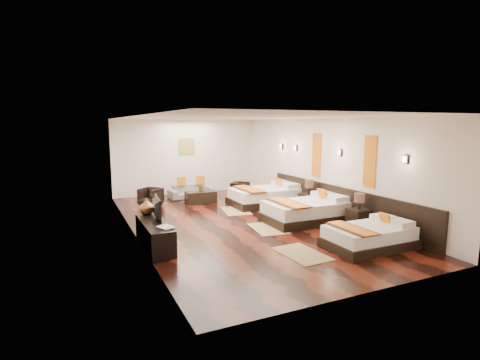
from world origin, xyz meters
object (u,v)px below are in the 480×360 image
tv (154,208)px  table_plant (201,187)px  bed_near (370,236)px  bed_far (266,196)px  tv_console (155,235)px  nightstand_b (309,200)px  armchair_right (240,189)px  figurine (147,206)px  bed_mid (307,211)px  sofa (191,191)px  book (161,229)px  armchair_left (151,197)px  nightstand_a (359,217)px  coffee_table (201,197)px

tv → table_plant: tv is taller
table_plant → bed_near: bearing=-73.1°
bed_far → tv_console: bearing=-147.1°
bed_far → nightstand_b: 1.54m
nightstand_b → tv: size_ratio=1.13×
nightstand_b → armchair_right: 3.17m
tv_console → figurine: bearing=90.0°
bed_mid → figurine: size_ratio=5.96×
tv_console → sofa: (2.36, 4.92, -0.04)m
book → armchair_left: size_ratio=0.54×
table_plant → bed_mid: bearing=-63.2°
nightstand_a → armchair_left: 6.51m
nightstand_a → tv_console: (-4.95, 0.77, -0.05)m
armchair_left → table_plant: table_plant is taller
bed_far → table_plant: (-1.80, 1.22, 0.25)m
figurine → armchair_right: size_ratio=0.64×
bed_near → nightstand_b: bearing=77.2°
figurine → nightstand_a: bearing=-17.4°
bed_near → nightstand_b: size_ratio=1.92×
bed_mid → book: bearing=-166.7°
nightstand_a → book: nightstand_a is taller
bed_far → bed_mid: bearing=-90.0°
nightstand_b → armchair_right: nightstand_b is taller
nightstand_b → bed_near: bearing=-102.8°
nightstand_b → armchair_left: 5.06m
bed_far → tv_console: (-4.20, -2.72, -0.02)m
figurine → book: bearing=-90.0°
coffee_table → bed_mid: bearing=-62.1°
bed_near → tv_console: (-4.19, 1.94, 0.03)m
bed_mid → table_plant: bed_mid is taller
bed_far → book: 5.36m
nightstand_b → book: (-4.94, -1.97, 0.23)m
tv_console → tv: bearing=77.5°
coffee_table → table_plant: 0.35m
armchair_left → figurine: bearing=-52.4°
tv_console → sofa: bearing=64.4°
sofa → armchair_right: bearing=-22.1°
nightstand_b → sofa: 4.39m
bed_mid → armchair_right: 4.02m
sofa → armchair_right: armchair_right is taller
armchair_left → coffee_table: 1.64m
book → coffee_table: size_ratio=0.34×
nightstand_a → sofa: (-2.59, 5.68, -0.09)m
tv_console → coffee_table: 4.53m
book → armchair_right: size_ratio=0.59×
sofa → armchair_right: 1.78m
bed_near → tv: size_ratio=2.17×
nightstand_a → sofa: 6.25m
coffee_table → nightstand_a: bearing=-60.8°
armchair_left → bed_near: bearing=-10.8°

